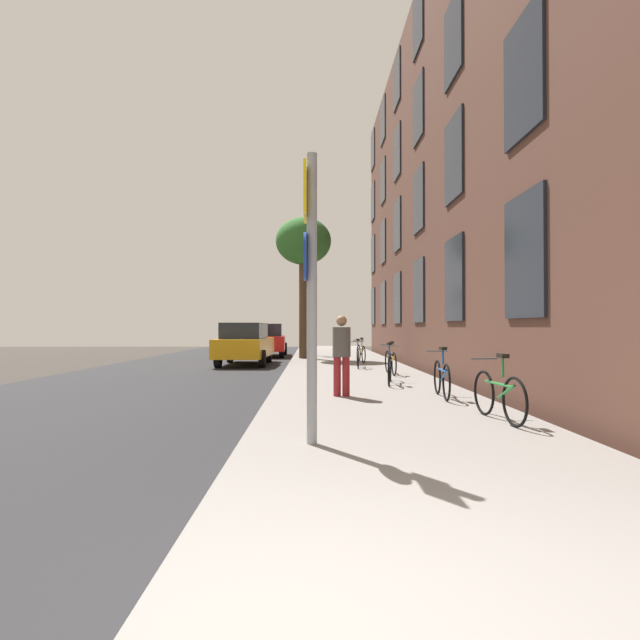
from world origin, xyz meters
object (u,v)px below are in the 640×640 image
sign_post (310,276)px  car_1 (267,340)px  pedestrian_0 (342,350)px  tree_near (303,244)px  car_0 (245,343)px  bicycle_2 (390,367)px  bicycle_5 (361,353)px  traffic_light (307,308)px  bicycle_4 (358,356)px  bicycle_3 (391,361)px  bicycle_0 (499,394)px  bicycle_1 (442,378)px

sign_post → car_1: bearing=96.5°
pedestrian_0 → car_1: pedestrian_0 is taller
tree_near → car_0: bearing=-134.0°
bicycle_2 → car_0: size_ratio=0.41×
bicycle_5 → pedestrian_0: pedestrian_0 is taller
traffic_light → pedestrian_0: bearing=-86.7°
traffic_light → bicycle_4: traffic_light is taller
car_0 → traffic_light: bearing=63.6°
tree_near → car_0: 5.29m
sign_post → car_1: size_ratio=0.77×
traffic_light → bicycle_3: (2.51, -9.84, -1.90)m
tree_near → bicycle_3: bearing=-70.6°
sign_post → bicycle_0: sign_post is taller
traffic_light → bicycle_0: (2.93, -17.04, -1.89)m
bicycle_1 → pedestrian_0: (-1.90, 0.23, 0.52)m
traffic_light → bicycle_1: traffic_light is taller
bicycle_3 → bicycle_4: 2.51m
bicycle_0 → car_1: 18.64m
bicycle_3 → pedestrian_0: size_ratio=1.07×
bicycle_0 → tree_near: bearing=101.8°
traffic_light → tree_near: (-0.11, -2.40, 2.67)m
tree_near → car_1: tree_near is taller
bicycle_4 → car_1: (-3.77, 8.38, 0.35)m
sign_post → bicycle_1: sign_post is taller
sign_post → tree_near: 16.29m
bicycle_2 → pedestrian_0: pedestrian_0 is taller
bicycle_4 → sign_post: bearing=-98.1°
bicycle_1 → pedestrian_0: pedestrian_0 is taller
bicycle_5 → bicycle_0: bearing=-86.2°
bicycle_4 → pedestrian_0: size_ratio=1.05×
bicycle_0 → car_0: bearing=113.1°
bicycle_2 → bicycle_5: bearing=89.8°
traffic_light → car_1: (-1.98, 0.94, -1.55)m
bicycle_1 → bicycle_4: 7.26m
bicycle_0 → car_0: (-5.27, 12.34, 0.34)m
car_0 → tree_near: bearing=46.0°
tree_near → bicycle_4: (1.90, -5.04, -4.56)m
tree_near → pedestrian_0: bearing=-85.5°
bicycle_3 → tree_near: bearing=109.4°
sign_post → pedestrian_0: size_ratio=2.14×
bicycle_0 → bicycle_3: 7.21m
pedestrian_0 → sign_post: bearing=-98.6°
bicycle_4 → car_1: size_ratio=0.38×
car_0 → car_1: same height
pedestrian_0 → traffic_light: bearing=93.3°
bicycle_2 → sign_post: bearing=-107.0°
bicycle_3 → traffic_light: bearing=104.3°
sign_post → car_0: (-2.56, 13.71, -1.22)m
bicycle_3 → bicycle_5: (-0.38, 4.80, -0.00)m
bicycle_5 → pedestrian_0: bearing=-97.9°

